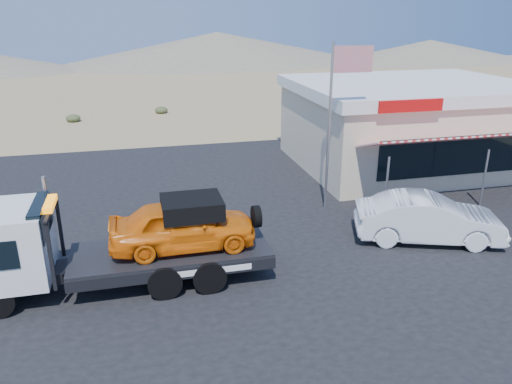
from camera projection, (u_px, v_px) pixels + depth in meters
ground at (223, 284)px, 13.54m from camera, size 120.00×120.00×0.00m
asphalt_lot at (266, 232)px, 16.72m from camera, size 32.00×24.00×0.02m
tow_truck at (116, 239)px, 13.05m from camera, size 7.61×2.26×2.54m
white_sedan at (429, 219)px, 15.83m from camera, size 4.82×3.02×1.50m
jerky_store at (408, 123)px, 23.41m from camera, size 10.40×9.97×3.90m
flagpole at (336, 108)px, 17.46m from camera, size 1.55×0.10×6.00m
distant_hills at (62, 54)px, 60.92m from camera, size 126.00×48.00×4.20m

